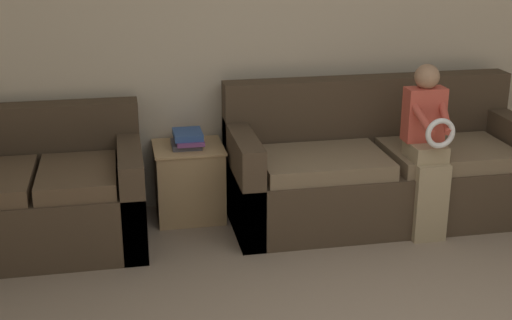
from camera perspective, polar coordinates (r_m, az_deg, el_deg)
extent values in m
cube|color=beige|center=(5.44, 3.63, 9.87)|extent=(7.77, 0.06, 2.55)
cube|color=#473828|center=(5.35, 9.86, -2.30)|extent=(2.21, 0.88, 0.44)
cube|color=#473828|center=(5.49, 8.90, 3.79)|extent=(2.21, 0.20, 0.55)
cube|color=#473828|center=(5.03, -1.04, -1.70)|extent=(0.16, 0.88, 0.71)
cube|color=#473828|center=(5.73, 19.57, -0.21)|extent=(0.16, 0.88, 0.71)
cube|color=#7A664C|center=(5.02, 5.37, -0.19)|extent=(0.89, 0.64, 0.11)
cube|color=#7A664C|center=(5.35, 15.14, 0.46)|extent=(0.89, 0.64, 0.11)
cube|color=#473828|center=(5.06, -16.82, -4.07)|extent=(1.39, 0.96, 0.45)
cube|color=#473828|center=(5.27, -16.93, 1.99)|extent=(1.39, 0.20, 0.44)
cube|color=#473828|center=(4.99, -9.91, -2.49)|extent=(0.16, 0.96, 0.67)
cube|color=brown|center=(4.84, -14.09, -1.29)|extent=(0.50, 0.72, 0.11)
cube|color=tan|center=(5.02, 13.76, -3.35)|extent=(0.23, 0.10, 0.55)
cube|color=tan|center=(5.03, 13.40, 0.73)|extent=(0.23, 0.28, 0.11)
cube|color=#C64C3D|center=(5.02, 13.29, 3.59)|extent=(0.27, 0.14, 0.37)
sphere|color=#A37A5B|center=(4.96, 13.52, 6.51)|extent=(0.17, 0.17, 0.17)
torus|color=white|center=(4.80, 14.53, 2.08)|extent=(0.21, 0.04, 0.21)
cylinder|color=#C64C3D|center=(4.86, 13.04, 3.44)|extent=(0.11, 0.31, 0.21)
cylinder|color=#C64C3D|center=(4.93, 14.85, 3.51)|extent=(0.11, 0.31, 0.21)
cube|color=tan|center=(5.28, -5.36, -1.73)|extent=(0.49, 0.45, 0.55)
cube|color=tan|center=(5.19, -5.45, 1.03)|extent=(0.51, 0.47, 0.02)
cube|color=#4C4C56|center=(5.17, -5.61, 1.26)|extent=(0.21, 0.23, 0.04)
cube|color=#7A4284|center=(5.18, -5.38, 1.68)|extent=(0.20, 0.31, 0.03)
cube|color=#33569E|center=(5.15, -5.48, 2.05)|extent=(0.20, 0.25, 0.05)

